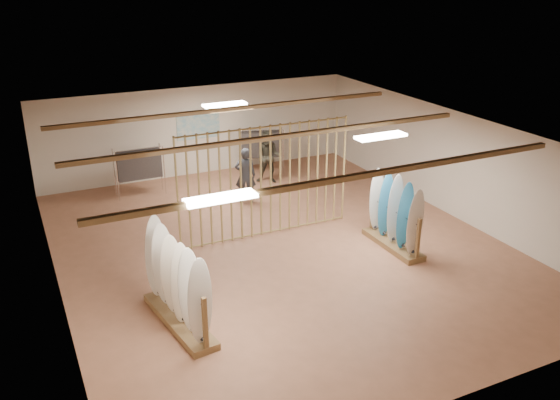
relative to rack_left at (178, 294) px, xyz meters
name	(u,v)px	position (x,y,z in m)	size (l,w,h in m)	color
floor	(280,247)	(3.11, 2.15, -0.64)	(12.00, 12.00, 0.00)	#A86F51
ceiling	(280,133)	(3.11, 2.15, 2.16)	(12.00, 12.00, 0.00)	gray
wall_back	(198,131)	(3.11, 8.15, 0.76)	(12.00, 12.00, 0.00)	silver
wall_front	(457,325)	(3.11, -3.85, 0.76)	(12.00, 12.00, 0.00)	silver
wall_left	(51,231)	(-1.89, 2.15, 0.76)	(12.00, 12.00, 0.00)	silver
wall_right	(451,163)	(8.11, 2.15, 0.76)	(12.00, 12.00, 0.00)	silver
ceiling_slats	(280,137)	(3.11, 2.15, 2.08)	(9.50, 6.12, 0.10)	olive
light_panels	(280,136)	(3.11, 2.15, 2.10)	(1.20, 0.35, 0.06)	white
bamboo_partition	(266,181)	(3.11, 2.95, 0.76)	(4.45, 0.05, 2.78)	#A28A4F
poster	(198,125)	(3.11, 8.13, 0.96)	(1.40, 0.03, 0.90)	#3692BD
rack_left	(178,294)	(0.00, 0.00, 0.00)	(0.83, 2.35, 1.86)	olive
rack_right	(394,223)	(5.53, 0.98, -0.02)	(0.50, 1.91, 1.81)	olive
clothing_rack_a	(139,164)	(0.92, 6.96, 0.31)	(1.35, 0.34, 1.45)	silver
clothing_rack_b	(262,144)	(4.94, 7.35, 0.30)	(1.29, 0.72, 1.44)	silver
shopper_a	(245,172)	(3.47, 5.14, 0.27)	(0.66, 0.45, 1.81)	#292C31
shopper_b	(269,153)	(4.74, 6.37, 0.29)	(0.90, 0.70, 1.86)	#2F2E24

